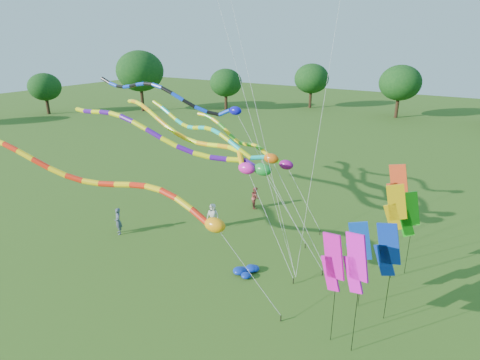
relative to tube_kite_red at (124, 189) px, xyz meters
The scene contains 19 objects.
ground 6.87m from the tube_kite_red, ahead, with size 160.00×160.00×0.00m, color #2A5115.
tree_ring 9.52m from the tube_kite_red, ahead, with size 118.42×114.15×9.58m.
tube_kite_red is the anchor object (origin of this frame).
tube_kite_orange 6.41m from the tube_kite_red, 95.99° to the left, with size 15.62×4.96×8.04m.
tube_kite_purple 5.09m from the tube_kite_red, 98.69° to the left, with size 17.81×1.34×7.97m.
tube_kite_blue 7.33m from the tube_kite_red, 105.64° to the left, with size 14.39×1.73×9.65m.
tube_kite_cyan 6.68m from the tube_kite_red, 80.61° to the left, with size 13.66×2.85×8.02m.
tube_kite_green 11.52m from the tube_kite_red, 88.22° to the left, with size 12.26×4.32×6.36m.
banner_pole_blue_b 12.19m from the tube_kite_red, 16.11° to the left, with size 1.16×0.09×4.60m.
banner_pole_orange 13.05m from the tube_kite_red, 30.81° to the left, with size 1.12×0.47×5.15m.
banner_pole_magenta_a 10.25m from the tube_kite_red, ahead, with size 1.12×0.47×4.77m.
banner_pole_blue_a 11.16m from the tube_kite_red, 18.82° to the left, with size 1.14×0.40×4.28m.
banner_pole_green 13.98m from the tube_kite_red, 32.70° to the left, with size 1.12×0.46×4.60m.
banner_pole_red 13.63m from the tube_kite_red, 36.82° to the left, with size 1.16×0.09×5.69m.
banner_pole_magenta_b 11.10m from the tube_kite_red, ahead, with size 1.11×0.49×5.08m.
blue_nylon_heap 7.49m from the tube_kite_red, 34.66° to the left, with size 1.11×1.06×0.45m.
person_a 7.74m from the tube_kite_red, 87.06° to the left, with size 0.80×0.52×1.63m, color beige.
person_b 6.34m from the tube_kite_red, 145.68° to the left, with size 0.63×0.41×1.71m, color #424D5D.
person_c 11.58m from the tube_kite_red, 84.21° to the left, with size 0.76×0.59×1.57m, color #993F37.
Camera 1 is at (9.22, -12.06, 11.71)m, focal length 30.00 mm.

